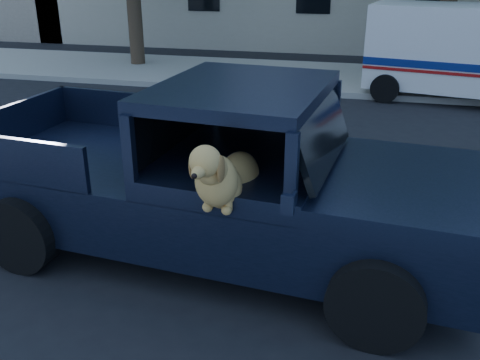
% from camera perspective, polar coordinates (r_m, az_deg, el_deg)
% --- Properties ---
extents(ground, '(120.00, 120.00, 0.00)m').
position_cam_1_polar(ground, '(7.65, -12.20, -3.31)').
color(ground, black).
rests_on(ground, ground).
extents(far_sidewalk, '(60.00, 4.00, 0.15)m').
position_cam_1_polar(far_sidewalk, '(15.99, 2.08, 11.20)').
color(far_sidewalk, gray).
rests_on(far_sidewalk, ground).
extents(lane_stripes, '(21.60, 0.14, 0.01)m').
position_cam_1_polar(lane_stripes, '(10.16, 6.43, 3.75)').
color(lane_stripes, silver).
rests_on(lane_stripes, ground).
extents(pickup_truck, '(5.94, 3.21, 2.06)m').
position_cam_1_polar(pickup_truck, '(6.25, -3.13, -1.88)').
color(pickup_truck, black).
rests_on(pickup_truck, ground).
extents(mail_truck, '(4.37, 2.73, 2.24)m').
position_cam_1_polar(mail_truck, '(14.16, 21.67, 11.85)').
color(mail_truck, silver).
rests_on(mail_truck, ground).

